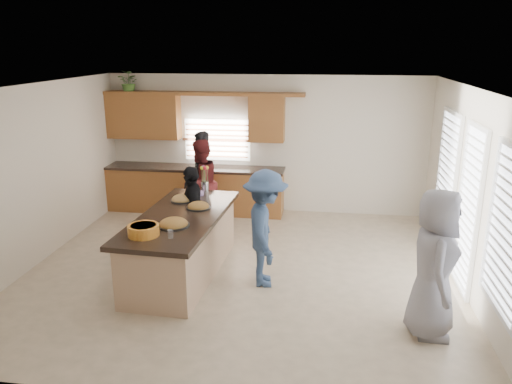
% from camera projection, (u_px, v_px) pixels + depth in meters
% --- Properties ---
extents(floor, '(6.50, 6.50, 0.00)m').
position_uv_depth(floor, '(241.00, 270.00, 7.76)').
color(floor, beige).
rests_on(floor, ground).
extents(room_shell, '(6.52, 6.02, 2.81)m').
position_uv_depth(room_shell, '(240.00, 150.00, 7.21)').
color(room_shell, silver).
rests_on(room_shell, ground).
extents(back_cabinetry, '(4.08, 0.66, 2.46)m').
position_uv_depth(back_cabinetry, '(193.00, 168.00, 10.29)').
color(back_cabinetry, '#97612C').
rests_on(back_cabinetry, ground).
extents(right_wall_glazing, '(0.06, 4.00, 2.25)m').
position_uv_depth(right_wall_glazing, '(470.00, 199.00, 6.81)').
color(right_wall_glazing, white).
rests_on(right_wall_glazing, ground).
extents(island, '(1.29, 2.76, 0.95)m').
position_uv_depth(island, '(182.00, 246.00, 7.50)').
color(island, tan).
rests_on(island, ground).
extents(platter_front, '(0.44, 0.44, 0.18)m').
position_uv_depth(platter_front, '(174.00, 224.00, 6.90)').
color(platter_front, black).
rests_on(platter_front, island).
extents(platter_mid, '(0.37, 0.37, 0.15)m').
position_uv_depth(platter_mid, '(198.00, 207.00, 7.65)').
color(platter_mid, black).
rests_on(platter_mid, island).
extents(platter_back, '(0.39, 0.39, 0.16)m').
position_uv_depth(platter_back, '(183.00, 199.00, 8.01)').
color(platter_back, black).
rests_on(platter_back, island).
extents(salad_bowl, '(0.41, 0.41, 0.15)m').
position_uv_depth(salad_bowl, '(143.00, 230.00, 6.55)').
color(salad_bowl, orange).
rests_on(salad_bowl, island).
extents(clear_cup, '(0.07, 0.07, 0.11)m').
position_uv_depth(clear_cup, '(170.00, 234.00, 6.46)').
color(clear_cup, white).
rests_on(clear_cup, island).
extents(plate_stack, '(0.20, 0.20, 0.06)m').
position_uv_depth(plate_stack, '(198.00, 193.00, 8.32)').
color(plate_stack, '#B68CCC').
rests_on(plate_stack, island).
extents(flower_vase, '(0.14, 0.14, 0.45)m').
position_uv_depth(flower_vase, '(205.00, 179.00, 8.47)').
color(flower_vase, silver).
rests_on(flower_vase, island).
extents(potted_plant, '(0.51, 0.48, 0.47)m').
position_uv_depth(potted_plant, '(129.00, 82.00, 10.06)').
color(potted_plant, '#487930').
rests_on(potted_plant, back_cabinetry).
extents(woman_left_back, '(0.66, 0.76, 1.74)m').
position_uv_depth(woman_left_back, '(201.00, 175.00, 9.93)').
color(woman_left_back, black).
rests_on(woman_left_back, ground).
extents(woman_left_mid, '(0.92, 1.01, 1.67)m').
position_uv_depth(woman_left_mid, '(201.00, 183.00, 9.46)').
color(woman_left_mid, maroon).
rests_on(woman_left_mid, ground).
extents(woman_left_front, '(0.65, 0.96, 1.52)m').
position_uv_depth(woman_left_front, '(193.00, 211.00, 8.11)').
color(woman_left_front, black).
rests_on(woman_left_front, ground).
extents(woman_right_back, '(0.80, 1.19, 1.71)m').
position_uv_depth(woman_right_back, '(265.00, 229.00, 7.09)').
color(woman_right_back, '#32496F').
rests_on(woman_right_back, ground).
extents(woman_right_front, '(0.64, 0.93, 1.82)m').
position_uv_depth(woman_right_front, '(434.00, 264.00, 5.82)').
color(woman_right_front, gray).
rests_on(woman_right_front, ground).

